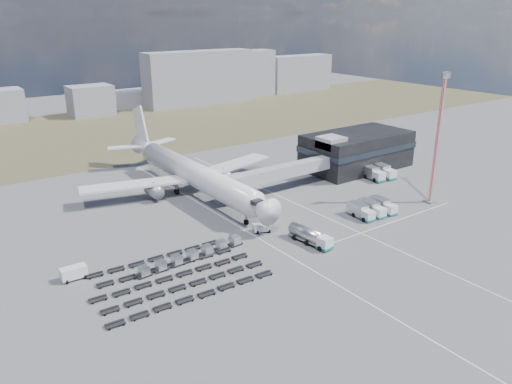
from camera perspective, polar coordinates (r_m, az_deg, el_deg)
ground at (r=97.04m, az=1.92°, el=-5.41°), size 420.00×420.00×0.00m
grass_strip at (r=191.82m, az=-18.62°, el=6.30°), size 420.00×90.00×0.01m
lane_markings at (r=104.83m, az=5.17°, el=-3.50°), size 47.12×110.00×0.01m
terminal at (r=142.61m, az=11.40°, el=4.74°), size 30.40×16.40×11.00m
jet_bridge at (r=119.35m, az=2.04°, el=2.09°), size 30.30×3.80×7.05m
airliner at (r=120.64m, az=-7.45°, el=2.24°), size 51.59×64.53×17.62m
skyline at (r=229.73m, az=-19.40°, el=10.54°), size 317.34×25.11×24.74m
fuel_tanker at (r=95.15m, az=6.23°, el=-5.04°), size 3.44×9.67×3.06m
pushback_tug at (r=99.89m, az=0.70°, el=-4.14°), size 4.03×3.17×1.57m
utility_van at (r=87.95m, az=-20.10°, el=-8.71°), size 4.16×1.88×2.23m
catering_truck at (r=132.47m, az=-6.02°, el=2.09°), size 2.76×5.70×2.53m
service_trucks_near at (r=110.80m, az=13.14°, el=-1.83°), size 9.30×7.30×2.69m
service_trucks_far at (r=135.80m, az=13.76°, el=2.24°), size 7.38×8.49×3.11m
uld_row at (r=89.52m, az=-7.29°, el=-7.14°), size 21.48×2.75×1.66m
baggage_dollies at (r=84.43m, az=-9.21°, el=-9.51°), size 29.30×17.50×0.65m
floodlight_mast at (r=118.18m, az=20.02°, el=5.63°), size 2.74×2.28×29.54m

